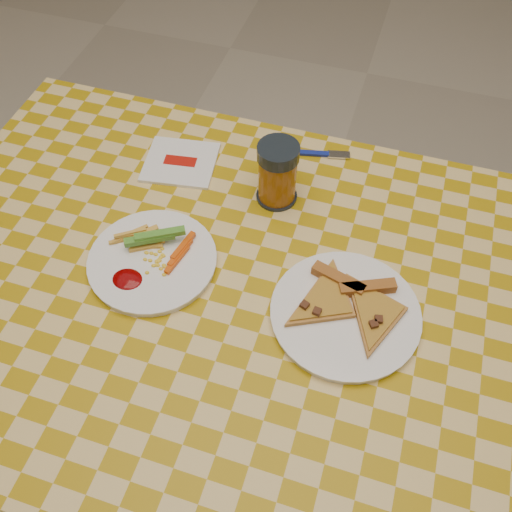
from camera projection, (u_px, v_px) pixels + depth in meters
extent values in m
plane|color=beige|center=(248.00, 439.00, 1.60)|extent=(8.00, 8.00, 0.00)
cylinder|color=silver|center=(102.00, 225.00, 1.61)|extent=(0.06, 0.06, 0.71)
cylinder|color=silver|center=(495.00, 326.00, 1.41)|extent=(0.06, 0.06, 0.71)
cube|color=#4E2F1B|center=(243.00, 299.00, 1.02)|extent=(1.20, 0.80, 0.04)
cylinder|color=white|center=(153.00, 261.00, 1.03)|extent=(0.28, 0.28, 0.01)
cylinder|color=white|center=(345.00, 314.00, 0.96)|extent=(0.25, 0.25, 0.01)
cube|color=#245C0E|center=(155.00, 236.00, 1.02)|extent=(0.09, 0.07, 0.02)
cube|color=#DA4D09|center=(180.00, 253.00, 1.02)|extent=(0.06, 0.08, 0.01)
ellipsoid|color=#6F0203|center=(127.00, 279.00, 0.99)|extent=(0.05, 0.05, 0.01)
cube|color=#AB6126|center=(338.00, 280.00, 0.98)|extent=(0.10, 0.05, 0.02)
cube|color=#AB6126|center=(367.00, 288.00, 0.97)|extent=(0.10, 0.06, 0.02)
cylinder|color=black|center=(277.00, 196.00, 1.13)|extent=(0.08, 0.08, 0.01)
cylinder|color=#86480E|center=(277.00, 178.00, 1.09)|extent=(0.07, 0.07, 0.11)
cylinder|color=black|center=(278.00, 153.00, 1.04)|extent=(0.08, 0.08, 0.03)
cube|color=white|center=(180.00, 162.00, 1.18)|extent=(0.16, 0.15, 0.01)
cube|color=#B3130A|center=(180.00, 161.00, 1.18)|extent=(0.07, 0.04, 0.00)
cube|color=navy|center=(304.00, 153.00, 1.20)|extent=(0.10, 0.03, 0.01)
cube|color=silver|center=(339.00, 155.00, 1.20)|extent=(0.05, 0.03, 0.00)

